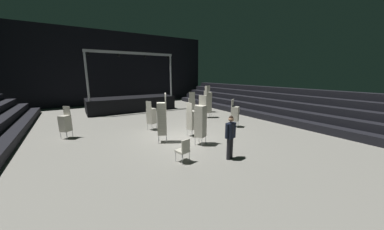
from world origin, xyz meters
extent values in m
cube|color=gray|center=(0.00, 0.00, -0.05)|extent=(22.00, 30.00, 0.10)
cube|color=black|center=(0.00, 15.00, 4.00)|extent=(22.00, 0.30, 8.00)
cube|color=black|center=(7.62, 1.00, 0.23)|extent=(0.75, 24.00, 0.45)
cube|color=black|center=(8.38, 1.00, 0.68)|extent=(0.75, 24.00, 0.45)
cube|color=black|center=(9.12, 1.00, 1.12)|extent=(0.75, 24.00, 0.45)
cube|color=black|center=(9.88, 1.00, 1.57)|extent=(0.75, 24.00, 0.45)
cube|color=black|center=(10.62, 1.00, 2.02)|extent=(0.75, 24.00, 0.45)
cube|color=black|center=(0.00, 9.62, 0.63)|extent=(7.69, 2.75, 1.27)
cylinder|color=#9EA0A8|center=(-3.59, 8.50, 3.19)|extent=(0.16, 0.16, 3.85)
cylinder|color=#9EA0A8|center=(3.59, 8.50, 3.19)|extent=(0.16, 0.16, 3.85)
cube|color=#9EA0A8|center=(0.00, 8.50, 5.12)|extent=(7.39, 0.20, 0.20)
cylinder|color=black|center=(-3.34, 8.50, 4.90)|extent=(0.18, 0.18, 0.22)
cylinder|color=black|center=(-1.11, 8.50, 4.90)|extent=(0.18, 0.18, 0.22)
cylinder|color=black|center=(1.11, 8.50, 4.90)|extent=(0.18, 0.18, 0.22)
cylinder|color=black|center=(3.34, 8.50, 4.90)|extent=(0.18, 0.18, 0.22)
cylinder|color=black|center=(0.48, -3.36, 0.44)|extent=(0.15, 0.15, 0.88)
cylinder|color=black|center=(0.31, -3.40, 0.44)|extent=(0.15, 0.15, 0.88)
cube|color=silver|center=(0.41, -3.44, 1.19)|extent=(0.20, 0.14, 0.62)
cube|color=black|center=(0.39, -3.38, 1.19)|extent=(0.44, 0.31, 0.62)
cube|color=black|center=(0.42, -3.49, 1.27)|extent=(0.06, 0.02, 0.40)
cylinder|color=black|center=(0.62, -3.33, 1.21)|extent=(0.11, 0.11, 0.57)
cylinder|color=black|center=(0.17, -3.43, 1.21)|extent=(0.11, 0.11, 0.57)
sphere|color=tan|center=(0.39, -3.38, 1.65)|extent=(0.21, 0.21, 0.21)
sphere|color=black|center=(0.39, -3.38, 1.70)|extent=(0.17, 0.17, 0.17)
cylinder|color=#B2B5BA|center=(-1.36, -0.19, 0.20)|extent=(0.02, 0.02, 0.40)
cylinder|color=#B2B5BA|center=(-1.19, 0.16, 0.20)|extent=(0.02, 0.02, 0.40)
cylinder|color=#B2B5BA|center=(-1.02, -0.35, 0.20)|extent=(0.02, 0.02, 0.40)
cylinder|color=#B2B5BA|center=(-0.85, -0.01, 0.20)|extent=(0.02, 0.02, 0.40)
cube|color=#B7B2A3|center=(-1.11, -0.10, 0.44)|extent=(0.59, 0.59, 0.08)
cube|color=#B7B2A3|center=(-1.11, -0.10, 0.53)|extent=(0.59, 0.59, 0.08)
cube|color=#B7B2A3|center=(-1.11, -0.10, 0.61)|extent=(0.59, 0.59, 0.08)
cube|color=#B7B2A3|center=(-1.11, -0.10, 0.70)|extent=(0.59, 0.59, 0.08)
cube|color=#B7B2A3|center=(-1.11, -0.10, 0.78)|extent=(0.59, 0.59, 0.08)
cube|color=#B7B2A3|center=(-1.11, -0.10, 0.87)|extent=(0.59, 0.59, 0.08)
cube|color=#B7B2A3|center=(-1.11, -0.10, 0.95)|extent=(0.59, 0.59, 0.08)
cube|color=#B7B2A3|center=(-1.11, -0.10, 1.04)|extent=(0.59, 0.59, 0.08)
cube|color=#B7B2A3|center=(-1.11, -0.10, 1.12)|extent=(0.59, 0.59, 0.08)
cube|color=#B7B2A3|center=(-1.11, -0.10, 1.21)|extent=(0.59, 0.59, 0.08)
cube|color=#B7B2A3|center=(-1.11, -0.10, 1.29)|extent=(0.59, 0.59, 0.08)
cube|color=#B7B2A3|center=(-1.11, -0.10, 1.38)|extent=(0.59, 0.59, 0.08)
cube|color=#B7B2A3|center=(-1.11, -0.10, 1.46)|extent=(0.59, 0.59, 0.08)
cube|color=#B7B2A3|center=(-1.11, -0.10, 1.55)|extent=(0.59, 0.59, 0.08)
cube|color=#B7B2A3|center=(-1.11, -0.10, 1.63)|extent=(0.59, 0.59, 0.08)
cube|color=#B7B2A3|center=(-1.11, -0.10, 1.72)|extent=(0.59, 0.59, 0.08)
cube|color=#B7B2A3|center=(-1.11, -0.10, 1.80)|extent=(0.59, 0.59, 0.08)
cube|color=#B7B2A3|center=(-1.11, -0.10, 1.89)|extent=(0.59, 0.59, 0.08)
cube|color=#B7B2A3|center=(-1.11, -0.10, 1.97)|extent=(0.59, 0.59, 0.08)
cube|color=#B7B2A3|center=(-0.93, -0.18, 2.25)|extent=(0.22, 0.39, 0.46)
cylinder|color=#B2B5BA|center=(-0.66, 2.60, 0.20)|extent=(0.02, 0.02, 0.40)
cylinder|color=#B2B5BA|center=(-0.50, 2.25, 0.20)|extent=(0.02, 0.02, 0.40)
cylinder|color=#B2B5BA|center=(-1.00, 2.44, 0.20)|extent=(0.02, 0.02, 0.40)
cylinder|color=#B2B5BA|center=(-0.84, 2.09, 0.20)|extent=(0.02, 0.02, 0.40)
cube|color=#B7B2A3|center=(-0.75, 2.34, 0.44)|extent=(0.58, 0.58, 0.08)
cube|color=#B7B2A3|center=(-0.75, 2.34, 0.53)|extent=(0.58, 0.58, 0.08)
cube|color=#B7B2A3|center=(-0.75, 2.34, 0.61)|extent=(0.58, 0.58, 0.08)
cube|color=#B7B2A3|center=(-0.75, 2.34, 0.70)|extent=(0.58, 0.58, 0.08)
cube|color=#B7B2A3|center=(-0.75, 2.34, 0.78)|extent=(0.58, 0.58, 0.08)
cube|color=#B7B2A3|center=(-0.75, 2.34, 0.87)|extent=(0.58, 0.58, 0.08)
cube|color=#B7B2A3|center=(-0.75, 2.34, 0.95)|extent=(0.58, 0.58, 0.08)
cube|color=#B7B2A3|center=(-0.75, 2.34, 1.04)|extent=(0.58, 0.58, 0.08)
cube|color=#B7B2A3|center=(-0.75, 2.34, 1.12)|extent=(0.58, 0.58, 0.08)
cube|color=#B7B2A3|center=(-0.75, 2.34, 1.21)|extent=(0.58, 0.58, 0.08)
cube|color=#B7B2A3|center=(-0.75, 2.34, 1.29)|extent=(0.58, 0.58, 0.08)
cube|color=#B7B2A3|center=(-0.93, 2.26, 1.56)|extent=(0.21, 0.39, 0.46)
cylinder|color=#B2B5BA|center=(0.83, 0.19, 0.20)|extent=(0.02, 0.02, 0.40)
cylinder|color=#B2B5BA|center=(0.91, -0.18, 0.20)|extent=(0.02, 0.02, 0.40)
cylinder|color=#B2B5BA|center=(0.46, 0.11, 0.20)|extent=(0.02, 0.02, 0.40)
cylinder|color=#B2B5BA|center=(0.54, -0.26, 0.20)|extent=(0.02, 0.02, 0.40)
cube|color=#B7B2A3|center=(0.68, -0.04, 0.44)|extent=(0.52, 0.52, 0.08)
cube|color=#B7B2A3|center=(0.68, -0.04, 0.53)|extent=(0.52, 0.52, 0.08)
cube|color=#B7B2A3|center=(0.68, -0.04, 0.61)|extent=(0.52, 0.52, 0.08)
cube|color=#B7B2A3|center=(0.68, -0.04, 0.70)|extent=(0.52, 0.52, 0.08)
cube|color=#B7B2A3|center=(0.68, -0.04, 0.78)|extent=(0.52, 0.52, 0.08)
cube|color=#B7B2A3|center=(0.68, -0.04, 0.87)|extent=(0.52, 0.52, 0.08)
cube|color=#B7B2A3|center=(0.68, -0.04, 0.95)|extent=(0.52, 0.52, 0.08)
cube|color=#B7B2A3|center=(0.68, -0.04, 1.04)|extent=(0.52, 0.52, 0.08)
cube|color=#B7B2A3|center=(0.68, -0.04, 1.12)|extent=(0.52, 0.52, 0.08)
cube|color=#B7B2A3|center=(0.68, -0.04, 1.21)|extent=(0.52, 0.52, 0.08)
cube|color=#B7B2A3|center=(0.68, -0.04, 1.29)|extent=(0.52, 0.52, 0.08)
cube|color=#B7B2A3|center=(0.68, -0.04, 1.38)|extent=(0.52, 0.52, 0.08)
cube|color=#B7B2A3|center=(0.49, -0.08, 1.65)|extent=(0.13, 0.41, 0.46)
cylinder|color=#B2B5BA|center=(4.48, 3.43, 0.20)|extent=(0.02, 0.02, 0.40)
cylinder|color=#B2B5BA|center=(4.39, 3.06, 0.20)|extent=(0.02, 0.02, 0.40)
cylinder|color=#B2B5BA|center=(4.12, 3.52, 0.20)|extent=(0.02, 0.02, 0.40)
cylinder|color=#B2B5BA|center=(4.02, 3.16, 0.20)|extent=(0.02, 0.02, 0.40)
cube|color=#B7B2A3|center=(4.25, 3.29, 0.44)|extent=(0.54, 0.54, 0.08)
cube|color=#B7B2A3|center=(4.25, 3.29, 0.53)|extent=(0.54, 0.54, 0.08)
cube|color=#B7B2A3|center=(4.25, 3.29, 0.61)|extent=(0.54, 0.54, 0.08)
cube|color=#B7B2A3|center=(4.25, 3.29, 0.70)|extent=(0.54, 0.54, 0.08)
cube|color=#B7B2A3|center=(4.25, 3.29, 0.78)|extent=(0.54, 0.54, 0.08)
cube|color=#B7B2A3|center=(4.25, 3.29, 0.87)|extent=(0.54, 0.54, 0.08)
cube|color=#B7B2A3|center=(4.25, 3.29, 0.95)|extent=(0.54, 0.54, 0.08)
cube|color=#B7B2A3|center=(4.25, 3.29, 1.04)|extent=(0.54, 0.54, 0.08)
cube|color=#B7B2A3|center=(4.25, 3.29, 1.12)|extent=(0.54, 0.54, 0.08)
cube|color=#B7B2A3|center=(4.25, 3.29, 1.21)|extent=(0.54, 0.54, 0.08)
cube|color=#B7B2A3|center=(4.25, 3.29, 1.29)|extent=(0.54, 0.54, 0.08)
cube|color=#B7B2A3|center=(4.25, 3.29, 1.38)|extent=(0.54, 0.54, 0.08)
cube|color=#B7B2A3|center=(4.25, 3.29, 1.46)|extent=(0.54, 0.54, 0.08)
cube|color=#B7B2A3|center=(4.25, 3.29, 1.55)|extent=(0.54, 0.54, 0.08)
cube|color=#B7B2A3|center=(4.25, 3.29, 1.63)|extent=(0.54, 0.54, 0.08)
cube|color=#B7B2A3|center=(4.25, 3.29, 1.72)|extent=(0.54, 0.54, 0.08)
cube|color=#B7B2A3|center=(4.25, 3.29, 1.80)|extent=(0.54, 0.54, 0.08)
cube|color=#B7B2A3|center=(4.25, 3.29, 1.89)|extent=(0.54, 0.54, 0.08)
cube|color=#B7B2A3|center=(4.25, 3.29, 1.97)|extent=(0.54, 0.54, 0.08)
cube|color=#B7B2A3|center=(4.06, 3.34, 2.25)|extent=(0.15, 0.40, 0.46)
cylinder|color=#B2B5BA|center=(5.42, 5.48, 0.20)|extent=(0.02, 0.02, 0.40)
cylinder|color=#B2B5BA|center=(5.79, 5.38, 0.20)|extent=(0.02, 0.02, 0.40)
cylinder|color=#B2B5BA|center=(5.32, 5.11, 0.20)|extent=(0.02, 0.02, 0.40)
cylinder|color=#B2B5BA|center=(5.69, 5.01, 0.20)|extent=(0.02, 0.02, 0.40)
cube|color=#B7B2A3|center=(5.56, 5.24, 0.44)|extent=(0.54, 0.54, 0.08)
cube|color=#B7B2A3|center=(5.56, 5.24, 0.53)|extent=(0.54, 0.54, 0.08)
cube|color=#B7B2A3|center=(5.56, 5.24, 0.61)|extent=(0.54, 0.54, 0.08)
cube|color=#B7B2A3|center=(5.56, 5.24, 0.70)|extent=(0.54, 0.54, 0.08)
cube|color=#B7B2A3|center=(5.56, 5.24, 0.78)|extent=(0.54, 0.54, 0.08)
cube|color=#B7B2A3|center=(5.56, 5.24, 0.87)|extent=(0.54, 0.54, 0.08)
cube|color=#B7B2A3|center=(5.56, 5.24, 0.95)|extent=(0.54, 0.54, 0.08)
cube|color=#B7B2A3|center=(5.56, 5.24, 1.04)|extent=(0.54, 0.54, 0.08)
cube|color=#B7B2A3|center=(5.56, 5.24, 1.12)|extent=(0.54, 0.54, 0.08)
cube|color=#B7B2A3|center=(5.56, 5.24, 1.21)|extent=(0.54, 0.54, 0.08)
cube|color=#B7B2A3|center=(5.56, 5.24, 1.29)|extent=(0.54, 0.54, 0.08)
cube|color=#B7B2A3|center=(5.56, 5.24, 1.38)|extent=(0.54, 0.54, 0.08)
cube|color=#B7B2A3|center=(5.56, 5.24, 1.46)|extent=(0.54, 0.54, 0.08)
cube|color=#B7B2A3|center=(5.56, 5.24, 1.55)|extent=(0.54, 0.54, 0.08)
cube|color=#B7B2A3|center=(5.56, 5.24, 1.63)|extent=(0.54, 0.54, 0.08)
cube|color=#B7B2A3|center=(5.56, 5.24, 1.72)|extent=(0.54, 0.54, 0.08)
cube|color=#B7B2A3|center=(5.56, 5.24, 1.80)|extent=(0.54, 0.54, 0.08)
cube|color=#B7B2A3|center=(5.56, 5.24, 1.89)|extent=(0.54, 0.54, 0.08)
cube|color=#B7B2A3|center=(5.51, 5.06, 2.16)|extent=(0.40, 0.15, 0.46)
cylinder|color=#B2B5BA|center=(4.32, 0.07, 0.20)|extent=(0.02, 0.02, 0.40)
cylinder|color=#B2B5BA|center=(4.00, -0.14, 0.20)|extent=(0.02, 0.02, 0.40)
cylinder|color=#B2B5BA|center=(4.12, 0.39, 0.20)|extent=(0.02, 0.02, 0.40)
cylinder|color=#B2B5BA|center=(3.80, 0.19, 0.20)|extent=(0.02, 0.02, 0.40)
cube|color=#B7B2A3|center=(4.06, 0.13, 0.44)|extent=(0.61, 0.61, 0.08)
cube|color=#B7B2A3|center=(4.06, 0.13, 0.53)|extent=(0.61, 0.61, 0.08)
cube|color=#B7B2A3|center=(4.06, 0.13, 0.61)|extent=(0.61, 0.61, 0.08)
cube|color=#B7B2A3|center=(4.06, 0.13, 0.70)|extent=(0.61, 0.61, 0.08)
cube|color=#B7B2A3|center=(4.06, 0.13, 0.78)|extent=(0.61, 0.61, 0.08)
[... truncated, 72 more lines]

